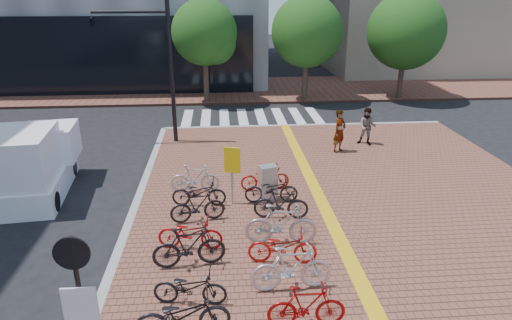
{
  "coord_description": "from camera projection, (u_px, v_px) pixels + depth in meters",
  "views": [
    {
      "loc": [
        -1.19,
        -9.87,
        6.69
      ],
      "look_at": [
        -0.06,
        4.21,
        1.3
      ],
      "focal_mm": 32.0,
      "sensor_mm": 36.0,
      "label": 1
    }
  ],
  "objects": [
    {
      "name": "notice_sign",
      "position": [
        80.0,
        298.0,
        7.21
      ],
      "size": [
        0.56,
        0.12,
        3.04
      ],
      "color": "black",
      "rests_on": "sidewalk"
    },
    {
      "name": "utility_box",
      "position": [
        268.0,
        183.0,
        14.73
      ],
      "size": [
        0.63,
        0.53,
        1.18
      ],
      "primitive_type": "cube",
      "rotation": [
        0.0,
        0.0,
        0.28
      ],
      "color": "#AAA9AD",
      "rests_on": "sidewalk"
    },
    {
      "name": "bike_12",
      "position": [
        271.0,
        189.0,
        14.6
      ],
      "size": [
        1.73,
        0.67,
        0.9
      ],
      "primitive_type": "imported",
      "rotation": [
        0.0,
        0.0,
        1.52
      ],
      "color": "black",
      "rests_on": "sidewalk"
    },
    {
      "name": "bike_10",
      "position": [
        281.0,
        224.0,
        12.19
      ],
      "size": [
        1.98,
        0.71,
        1.17
      ],
      "primitive_type": "imported",
      "rotation": [
        0.0,
        0.0,
        1.49
      ],
      "color": "#A5A5AA",
      "rests_on": "sidewalk"
    },
    {
      "name": "bike_5",
      "position": [
        199.0,
        192.0,
        14.39
      ],
      "size": [
        1.75,
        0.72,
        0.9
      ],
      "primitive_type": "imported",
      "rotation": [
        0.0,
        0.0,
        1.5
      ],
      "color": "black",
      "rests_on": "sidewalk"
    },
    {
      "name": "far_sidewalk",
      "position": [
        237.0,
        90.0,
        31.2
      ],
      "size": [
        70.0,
        8.0,
        0.15
      ],
      "primitive_type": "cube",
      "color": "brown",
      "rests_on": "ground"
    },
    {
      "name": "bike_0",
      "position": [
        183.0,
        315.0,
        8.95
      ],
      "size": [
        1.95,
        0.85,
        0.99
      ],
      "primitive_type": "imported",
      "rotation": [
        0.0,
        0.0,
        1.67
      ],
      "color": "black",
      "rests_on": "sidewalk"
    },
    {
      "name": "ground",
      "position": [
        272.0,
        266.0,
        11.67
      ],
      "size": [
        120.0,
        120.0,
        0.0
      ],
      "primitive_type": "plane",
      "color": "black",
      "rests_on": "ground"
    },
    {
      "name": "bike_4",
      "position": [
        197.0,
        206.0,
        13.41
      ],
      "size": [
        1.68,
        0.76,
        0.98
      ],
      "primitive_type": "imported",
      "rotation": [
        0.0,
        0.0,
        1.76
      ],
      "color": "black",
      "rests_on": "sidewalk"
    },
    {
      "name": "traffic_light_pole",
      "position": [
        135.0,
        45.0,
        18.99
      ],
      "size": [
        3.29,
        1.27,
        6.13
      ],
      "color": "black",
      "rests_on": "sidewalk"
    },
    {
      "name": "pedestrian_a",
      "position": [
        340.0,
        131.0,
        18.99
      ],
      "size": [
        0.78,
        0.74,
        1.8
      ],
      "primitive_type": "imported",
      "rotation": [
        0.0,
        0.0,
        0.67
      ],
      "color": "gray",
      "rests_on": "sidewalk"
    },
    {
      "name": "bike_9",
      "position": [
        282.0,
        247.0,
        11.38
      ],
      "size": [
        1.79,
        0.81,
        0.91
      ],
      "primitive_type": "imported",
      "rotation": [
        0.0,
        0.0,
        1.45
      ],
      "color": "red",
      "rests_on": "sidewalk"
    },
    {
      "name": "bike_13",
      "position": [
        265.0,
        178.0,
        15.53
      ],
      "size": [
        1.71,
        0.71,
        0.88
      ],
      "primitive_type": "imported",
      "rotation": [
        0.0,
        0.0,
        1.65
      ],
      "color": "#AC150C",
      "rests_on": "sidewalk"
    },
    {
      "name": "bike_2",
      "position": [
        189.0,
        247.0,
        11.21
      ],
      "size": [
        1.86,
        0.72,
        1.09
      ],
      "primitive_type": "imported",
      "rotation": [
        0.0,
        0.0,
        1.69
      ],
      "color": "black",
      "rests_on": "sidewalk"
    },
    {
      "name": "street_trees",
      "position": [
        324.0,
        33.0,
        26.83
      ],
      "size": [
        16.2,
        4.6,
        6.35
      ],
      "color": "#38281E",
      "rests_on": "far_sidewalk"
    },
    {
      "name": "pedestrian_b",
      "position": [
        367.0,
        126.0,
        19.88
      ],
      "size": [
        0.98,
        0.89,
        1.64
      ],
      "primitive_type": "imported",
      "rotation": [
        0.0,
        0.0,
        -0.42
      ],
      "color": "#535B6A",
      "rests_on": "sidewalk"
    },
    {
      "name": "bike_3",
      "position": [
        190.0,
        233.0,
        12.02
      ],
      "size": [
        1.79,
        0.82,
        0.9
      ],
      "primitive_type": "imported",
      "rotation": [
        0.0,
        0.0,
        1.44
      ],
      "color": "#B80D0D",
      "rests_on": "sidewalk"
    },
    {
      "name": "crosswalk",
      "position": [
        252.0,
        118.0,
        24.74
      ],
      "size": [
        7.5,
        4.0,
        0.01
      ],
      "color": "silver",
      "rests_on": "ground"
    },
    {
      "name": "bike_11",
      "position": [
        281.0,
        203.0,
        13.57
      ],
      "size": [
        1.69,
        0.69,
        0.99
      ],
      "primitive_type": "imported",
      "rotation": [
        0.0,
        0.0,
        1.43
      ],
      "color": "black",
      "rests_on": "sidewalk"
    },
    {
      "name": "bike_1",
      "position": [
        190.0,
        287.0,
        9.9
      ],
      "size": [
        1.68,
        0.77,
        0.85
      ],
      "primitive_type": "imported",
      "rotation": [
        0.0,
        0.0,
        1.44
      ],
      "color": "black",
      "rests_on": "sidewalk"
    },
    {
      "name": "yellow_sign",
      "position": [
        232.0,
        165.0,
        14.19
      ],
      "size": [
        0.51,
        0.2,
        1.92
      ],
      "color": "#B7B7BC",
      "rests_on": "sidewalk"
    },
    {
      "name": "bike_6",
      "position": [
        195.0,
        178.0,
        15.34
      ],
      "size": [
        1.66,
        0.5,
        0.99
      ],
      "primitive_type": "imported",
      "rotation": [
        0.0,
        0.0,
        1.55
      ],
      "color": "silver",
      "rests_on": "sidewalk"
    },
    {
      "name": "bike_7",
      "position": [
        307.0,
        306.0,
        9.22
      ],
      "size": [
        1.62,
        0.47,
        0.97
      ],
      "primitive_type": "imported",
      "rotation": [
        0.0,
        0.0,
        1.56
      ],
      "color": "#9E0B0B",
      "rests_on": "sidewalk"
    },
    {
      "name": "kerb_north",
      "position": [
        304.0,
        126.0,
        23.04
      ],
      "size": [
        14.0,
        0.25,
        0.15
      ],
      "primitive_type": "cube",
      "color": "gray",
      "rests_on": "ground"
    },
    {
      "name": "box_truck",
      "position": [
        35.0,
        163.0,
        15.26
      ],
      "size": [
        2.24,
        4.37,
        2.43
      ],
      "color": "white",
      "rests_on": "ground"
    },
    {
      "name": "bike_8",
      "position": [
        291.0,
        268.0,
        10.32
      ],
      "size": [
        1.93,
        0.66,
        1.14
      ],
      "primitive_type": "imported",
      "rotation": [
        0.0,
        0.0,
        1.64
      ],
      "color": "silver",
      "rests_on": "sidewalk"
    }
  ]
}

